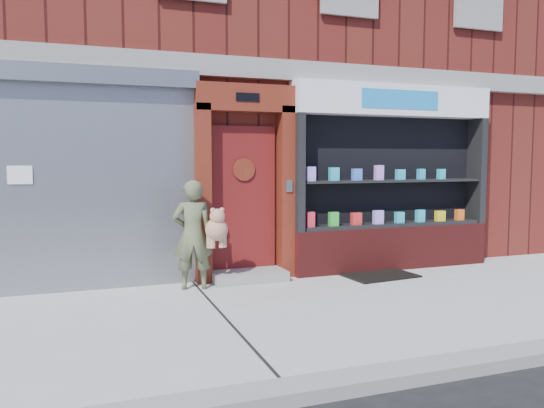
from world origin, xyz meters
name	(u,v)px	position (x,y,z in m)	size (l,w,h in m)	color
ground	(348,306)	(0.00, 0.00, 0.00)	(80.00, 80.00, 0.00)	#9E9E99
curb	(467,365)	(0.00, -2.15, 0.06)	(60.00, 0.30, 0.12)	gray
building	(223,61)	(0.00, 5.99, 4.00)	(12.00, 8.16, 8.00)	#561813
shutter_bay	(85,165)	(-3.00, 1.93, 1.72)	(3.10, 0.30, 3.04)	gray
red_door_bay	(245,182)	(-0.75, 1.86, 1.46)	(1.52, 0.58, 2.90)	#51180D
pharmacy_bay	(391,186)	(1.75, 1.81, 1.37)	(3.50, 0.41, 3.00)	#5C1715
woman	(196,234)	(-1.58, 1.49, 0.77)	(0.76, 0.55, 1.52)	#555D3D
doormat	(379,275)	(1.25, 1.34, 0.01)	(1.08, 0.75, 0.03)	black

